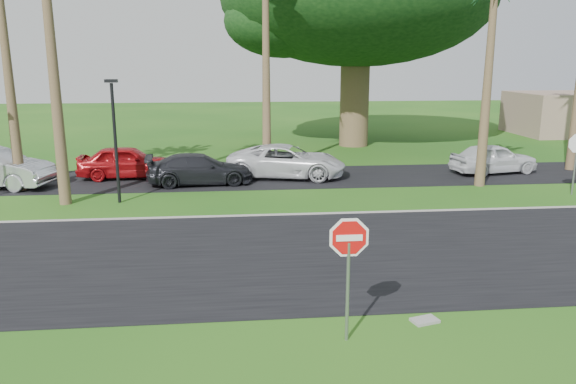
{
  "coord_description": "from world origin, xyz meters",
  "views": [
    {
      "loc": [
        -1.62,
        -12.85,
        5.35
      ],
      "look_at": [
        -0.15,
        2.04,
        1.8
      ],
      "focal_mm": 35.0,
      "sensor_mm": 36.0,
      "label": 1
    }
  ],
  "objects_px": {
    "car_red": "(127,162)",
    "car_pickup": "(494,159)",
    "car_dark": "(200,169)",
    "stop_sign_near": "(349,254)",
    "car_minivan": "(287,162)"
  },
  "relations": [
    {
      "from": "car_red",
      "to": "car_pickup",
      "type": "distance_m",
      "value": 17.24
    },
    {
      "from": "car_dark",
      "to": "car_minivan",
      "type": "relative_size",
      "value": 0.85
    },
    {
      "from": "car_red",
      "to": "car_pickup",
      "type": "height_order",
      "value": "car_red"
    },
    {
      "from": "car_pickup",
      "to": "stop_sign_near",
      "type": "bearing_deg",
      "value": 134.59
    },
    {
      "from": "car_dark",
      "to": "car_pickup",
      "type": "height_order",
      "value": "car_pickup"
    },
    {
      "from": "car_dark",
      "to": "car_pickup",
      "type": "relative_size",
      "value": 1.09
    },
    {
      "from": "car_red",
      "to": "car_dark",
      "type": "height_order",
      "value": "car_red"
    },
    {
      "from": "car_dark",
      "to": "car_pickup",
      "type": "distance_m",
      "value": 13.92
    },
    {
      "from": "car_dark",
      "to": "car_pickup",
      "type": "bearing_deg",
      "value": -90.8
    },
    {
      "from": "car_minivan",
      "to": "car_dark",
      "type": "bearing_deg",
      "value": 118.1
    },
    {
      "from": "car_pickup",
      "to": "car_dark",
      "type": "bearing_deg",
      "value": 82.49
    },
    {
      "from": "stop_sign_near",
      "to": "car_dark",
      "type": "bearing_deg",
      "value": 104.03
    },
    {
      "from": "car_red",
      "to": "car_pickup",
      "type": "bearing_deg",
      "value": -93.22
    },
    {
      "from": "stop_sign_near",
      "to": "car_red",
      "type": "bearing_deg",
      "value": 113.45
    },
    {
      "from": "car_red",
      "to": "stop_sign_near",
      "type": "bearing_deg",
      "value": -157.92
    }
  ]
}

